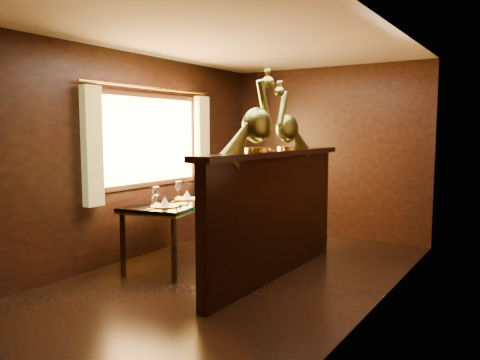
{
  "coord_description": "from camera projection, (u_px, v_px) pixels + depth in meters",
  "views": [
    {
      "loc": [
        2.68,
        -4.04,
        1.57
      ],
      "look_at": [
        -0.15,
        0.33,
        1.02
      ],
      "focal_mm": 35.0,
      "sensor_mm": 36.0,
      "label": 1
    }
  ],
  "objects": [
    {
      "name": "room_shell",
      "position": [
        229.0,
        129.0,
        4.88
      ],
      "size": [
        3.04,
        5.04,
        2.52
      ],
      "color": "black",
      "rests_on": "ground"
    },
    {
      "name": "chair_right",
      "position": [
        277.0,
        201.0,
        5.71
      ],
      "size": [
        0.64,
        0.66,
        1.37
      ],
      "rotation": [
        0.0,
        0.0,
        -0.37
      ],
      "color": "black",
      "rests_on": "ground"
    },
    {
      "name": "partition",
      "position": [
        275.0,
        211.0,
        4.99
      ],
      "size": [
        0.26,
        2.7,
        1.36
      ],
      "color": "black",
      "rests_on": "ground"
    },
    {
      "name": "peacock_left",
      "position": [
        257.0,
        110.0,
        4.55
      ],
      "size": [
        0.26,
        0.69,
        0.83
      ],
      "primitive_type": null,
      "color": "#164426",
      "rests_on": "partition"
    },
    {
      "name": "ground",
      "position": [
        235.0,
        278.0,
        4.99
      ],
      "size": [
        5.0,
        5.0,
        0.0
      ],
      "primitive_type": "plane",
      "color": "black",
      "rests_on": "ground"
    },
    {
      "name": "chair_left",
      "position": [
        237.0,
        216.0,
        5.08
      ],
      "size": [
        0.57,
        0.59,
        1.23
      ],
      "rotation": [
        0.0,
        0.0,
        0.35
      ],
      "color": "black",
      "rests_on": "ground"
    },
    {
      "name": "dining_table",
      "position": [
        173.0,
        208.0,
        5.43
      ],
      "size": [
        1.01,
        1.39,
        0.95
      ],
      "rotation": [
        0.0,
        0.0,
        0.21
      ],
      "color": "black",
      "rests_on": "ground"
    },
    {
      "name": "peacock_right",
      "position": [
        287.0,
        116.0,
        5.09
      ],
      "size": [
        0.23,
        0.62,
        0.73
      ],
      "primitive_type": null,
      "color": "#164426",
      "rests_on": "partition"
    }
  ]
}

